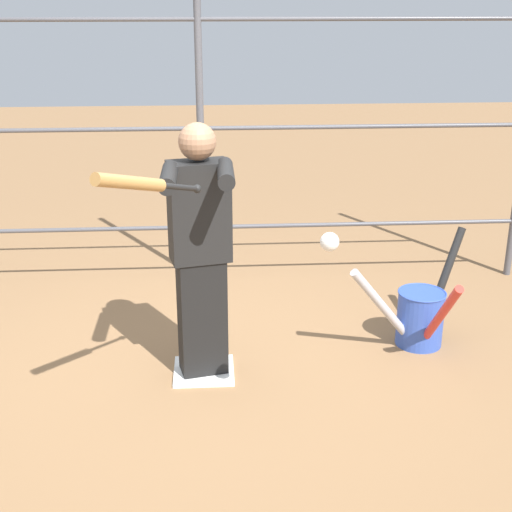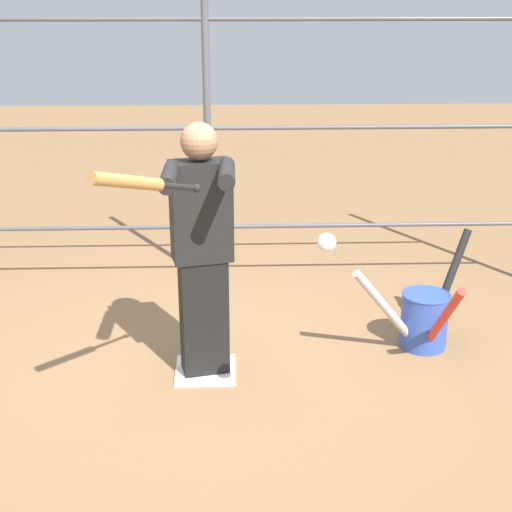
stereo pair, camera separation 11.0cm
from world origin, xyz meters
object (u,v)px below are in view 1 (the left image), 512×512
at_px(baseball_bat_swinging, 140,183).
at_px(bat_bucket, 420,315).
at_px(batter, 200,246).
at_px(softball_in_flight, 330,242).

relative_size(baseball_bat_swinging, bat_bucket, 0.70).
distance_m(batter, baseball_bat_swinging, 1.06).
bearing_deg(bat_bucket, baseball_bat_swinging, 32.09).
bearing_deg(softball_in_flight, baseball_bat_swinging, -6.89).
xyz_separation_m(batter, softball_in_flight, (-0.65, 0.93, 0.34)).
height_order(batter, baseball_bat_swinging, batter).
bearing_deg(baseball_bat_swinging, batter, -108.21).
bearing_deg(batter, softball_in_flight, 125.04).
relative_size(baseball_bat_swinging, softball_in_flight, 7.14).
distance_m(batter, bat_bucket, 1.72).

